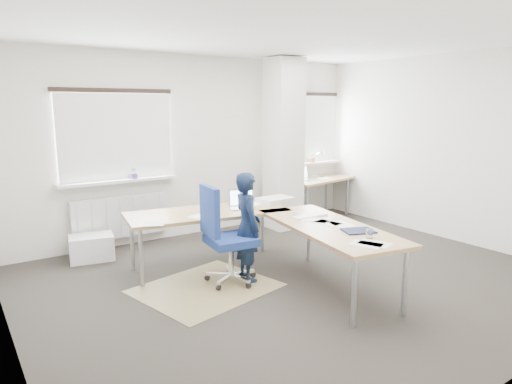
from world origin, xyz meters
TOP-DOWN VIEW (x-y plane):
  - ground at (0.00, 0.00)m, footprint 6.00×6.00m
  - room_shell at (0.18, 0.45)m, footprint 6.04×5.04m
  - floor_mat at (-1.04, 0.35)m, footprint 1.65×1.48m
  - white_crate at (-1.83, 2.08)m, footprint 0.62×0.49m
  - desk_main at (-0.23, 0.28)m, footprint 2.40×2.98m
  - desk_side at (2.25, 2.16)m, footprint 1.50×0.93m
  - task_chair at (-0.75, 0.35)m, footprint 0.63×0.63m
  - person at (-0.50, 0.32)m, footprint 0.39×0.52m

SIDE VIEW (x-z plane):
  - ground at x=0.00m, z-range 0.00..0.00m
  - floor_mat at x=-1.04m, z-range 0.00..0.01m
  - white_crate at x=-1.83m, z-range 0.00..0.33m
  - task_chair at x=-0.75m, z-range -0.26..0.90m
  - person at x=-0.50m, z-range 0.00..1.29m
  - desk_side at x=2.25m, z-range 0.08..1.29m
  - desk_main at x=-0.23m, z-range 0.21..1.17m
  - room_shell at x=0.18m, z-range 0.34..3.16m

